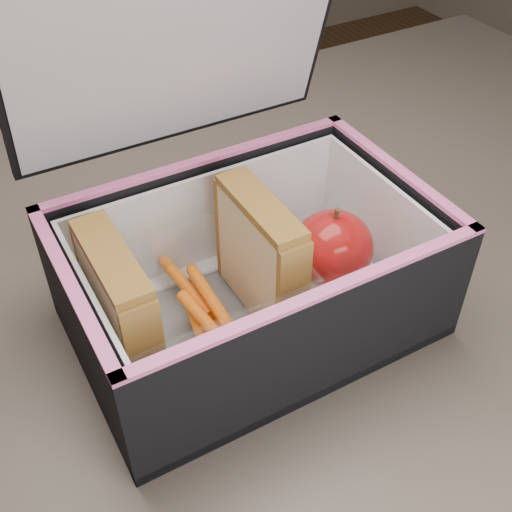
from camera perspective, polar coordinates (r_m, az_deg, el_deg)
The scene contains 8 objects.
kitchen_table at distance 0.68m, azimuth 2.67°, elevation -6.69°, with size 1.20×0.80×0.75m.
lunch_bag at distance 0.52m, azimuth -0.64°, elevation -0.79°, with size 0.29×0.25×0.29m.
plastic_tub at distance 0.52m, azimuth -5.43°, elevation -4.11°, with size 0.17×0.12×0.07m, color white, non-canonical shape.
sandwich_left at distance 0.49m, azimuth -11.98°, elevation -4.60°, with size 0.03×0.10×0.11m.
sandwich_right at distance 0.52m, azimuth 0.37°, elevation -0.03°, with size 0.03×0.10×0.11m.
carrot_sticks at distance 0.53m, azimuth -4.40°, elevation -5.16°, with size 0.05×0.15×0.03m.
paper_napkin at distance 0.59m, azimuth 6.44°, elevation -1.57°, with size 0.08×0.08×0.01m, color white.
red_apple at distance 0.56m, azimuth 6.84°, elevation 0.78°, with size 0.08×0.08×0.07m.
Camera 1 is at (-0.25, -0.38, 1.17)m, focal length 45.00 mm.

